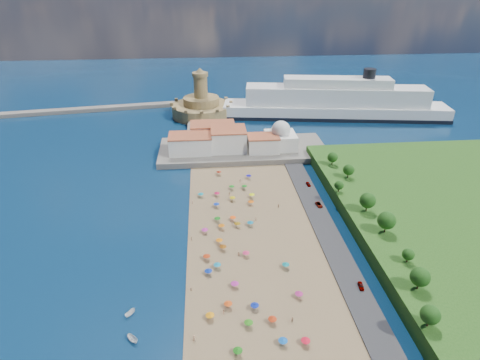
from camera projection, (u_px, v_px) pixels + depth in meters
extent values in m
plane|color=#071938|center=(235.00, 229.00, 153.46)|extent=(700.00, 700.00, 0.00)
cube|color=#59544C|center=(243.00, 150.00, 218.11)|extent=(90.00, 36.00, 3.00)
cube|color=#59544C|center=(202.00, 129.00, 247.44)|extent=(18.00, 70.00, 2.40)
cube|color=#59544C|center=(61.00, 111.00, 279.34)|extent=(199.03, 34.77, 2.60)
cube|color=silver|center=(191.00, 144.00, 209.57)|extent=(22.00, 14.00, 9.00)
cube|color=silver|center=(228.00, 140.00, 212.48)|extent=(18.00, 16.00, 11.00)
cube|color=silver|center=(263.00, 144.00, 211.08)|extent=(16.00, 12.00, 8.00)
cube|color=silver|center=(213.00, 133.00, 222.68)|extent=(24.00, 14.00, 10.00)
cube|color=silver|center=(280.00, 140.00, 215.41)|extent=(16.00, 16.00, 8.00)
sphere|color=silver|center=(281.00, 130.00, 212.65)|extent=(10.00, 10.00, 10.00)
cylinder|color=silver|center=(281.00, 123.00, 210.90)|extent=(1.20, 1.20, 1.60)
cylinder|color=#A18450|center=(202.00, 110.00, 272.67)|extent=(40.00, 40.00, 8.00)
cylinder|color=#A18450|center=(201.00, 101.00, 269.68)|extent=(24.00, 24.00, 5.00)
cylinder|color=#A18450|center=(201.00, 87.00, 265.31)|extent=(9.00, 9.00, 14.00)
cylinder|color=#A18450|center=(200.00, 74.00, 261.54)|extent=(10.40, 10.40, 2.40)
cone|color=#A18450|center=(200.00, 70.00, 260.29)|extent=(6.00, 6.00, 3.00)
cube|color=black|center=(334.00, 115.00, 271.46)|extent=(151.09, 43.39, 2.40)
cube|color=white|center=(334.00, 111.00, 269.96)|extent=(150.04, 42.85, 8.91)
cube|color=white|center=(336.00, 96.00, 265.18)|extent=(120.09, 34.67, 11.88)
cube|color=white|center=(337.00, 82.00, 261.08)|extent=(70.55, 23.65, 5.94)
cylinder|color=black|center=(370.00, 73.00, 257.40)|extent=(7.92, 7.92, 5.94)
cylinder|color=gray|center=(216.00, 205.00, 166.62)|extent=(0.07, 0.07, 2.00)
cone|color=#0C2CA4|center=(216.00, 203.00, 166.21)|extent=(2.50, 2.50, 0.60)
cylinder|color=gray|center=(232.00, 188.00, 180.33)|extent=(0.07, 0.07, 2.00)
cone|color=#147518|center=(232.00, 186.00, 179.91)|extent=(2.50, 2.50, 0.60)
cylinder|color=gray|center=(207.00, 257.00, 136.03)|extent=(0.07, 0.07, 2.00)
cone|color=#AB2E0D|center=(207.00, 255.00, 135.62)|extent=(2.50, 2.50, 0.60)
cylinder|color=gray|center=(219.00, 241.00, 144.16)|extent=(0.07, 0.07, 2.00)
cone|color=orange|center=(219.00, 239.00, 143.75)|extent=(2.50, 2.50, 0.60)
cylinder|color=gray|center=(272.00, 320.00, 111.40)|extent=(0.07, 0.07, 2.00)
cone|color=#A82B0D|center=(272.00, 318.00, 110.98)|extent=(2.50, 2.50, 0.60)
cylinder|color=gray|center=(238.00, 352.00, 102.13)|extent=(0.07, 0.07, 2.00)
cone|color=#176712|center=(238.00, 350.00, 101.72)|extent=(2.50, 2.50, 0.60)
cylinder|color=gray|center=(208.00, 272.00, 129.33)|extent=(0.07, 0.07, 2.00)
cone|color=navy|center=(208.00, 270.00, 128.91)|extent=(2.50, 2.50, 0.60)
cylinder|color=gray|center=(244.00, 187.00, 180.63)|extent=(0.07, 0.07, 2.00)
cone|color=#136D17|center=(244.00, 185.00, 180.21)|extent=(2.50, 2.50, 0.60)
cylinder|color=gray|center=(249.00, 177.00, 189.82)|extent=(0.07, 0.07, 2.00)
cone|color=#110CA2|center=(249.00, 175.00, 189.41)|extent=(2.50, 2.50, 0.60)
cylinder|color=gray|center=(219.00, 173.00, 193.44)|extent=(0.07, 0.07, 2.00)
cone|color=maroon|center=(219.00, 171.00, 193.03)|extent=(2.50, 2.50, 0.60)
cylinder|color=gray|center=(283.00, 342.00, 104.86)|extent=(0.07, 0.07, 2.00)
cone|color=#0D55B4|center=(283.00, 340.00, 104.45)|extent=(2.50, 2.50, 0.60)
cylinder|color=gray|center=(252.00, 196.00, 173.74)|extent=(0.07, 0.07, 2.00)
cone|color=#DFEE0C|center=(252.00, 194.00, 173.33)|extent=(2.50, 2.50, 0.60)
cylinder|color=gray|center=(233.00, 219.00, 157.53)|extent=(0.07, 0.07, 2.00)
cone|color=#FF4D0B|center=(233.00, 217.00, 157.12)|extent=(2.50, 2.50, 0.60)
cylinder|color=gray|center=(223.00, 248.00, 140.77)|extent=(0.07, 0.07, 2.00)
cone|color=#79400B|center=(223.00, 246.00, 140.35)|extent=(2.50, 2.50, 0.60)
cylinder|color=gray|center=(233.00, 199.00, 171.34)|extent=(0.07, 0.07, 2.00)
cone|color=gold|center=(233.00, 197.00, 170.93)|extent=(2.50, 2.50, 0.60)
cylinder|color=gray|center=(217.00, 194.00, 174.78)|extent=(0.07, 0.07, 2.00)
cone|color=#BC0F41|center=(217.00, 193.00, 174.37)|extent=(2.50, 2.50, 0.60)
cylinder|color=gray|center=(210.00, 317.00, 112.64)|extent=(0.07, 0.07, 2.00)
cone|color=orange|center=(210.00, 314.00, 112.23)|extent=(2.50, 2.50, 0.60)
cylinder|color=gray|center=(255.00, 307.00, 115.99)|extent=(0.07, 0.07, 2.00)
cone|color=navy|center=(255.00, 304.00, 115.57)|extent=(2.50, 2.50, 0.60)
cylinder|color=gray|center=(217.00, 219.00, 156.97)|extent=(0.07, 0.07, 2.00)
cone|color=#126814|center=(217.00, 218.00, 156.55)|extent=(2.50, 2.50, 0.60)
cylinder|color=gray|center=(299.00, 295.00, 120.15)|extent=(0.07, 0.07, 2.00)
cone|color=#9E2168|center=(299.00, 293.00, 119.73)|extent=(2.50, 2.50, 0.60)
cylinder|color=gray|center=(237.00, 225.00, 153.66)|extent=(0.07, 0.07, 2.00)
cone|color=#86610C|center=(237.00, 223.00, 153.25)|extent=(2.50, 2.50, 0.60)
cylinder|color=gray|center=(217.00, 266.00, 132.10)|extent=(0.07, 0.07, 2.00)
cone|color=#107294|center=(217.00, 264.00, 131.68)|extent=(2.50, 2.50, 0.60)
cylinder|color=gray|center=(222.00, 227.00, 152.49)|extent=(0.07, 0.07, 2.00)
cone|color=#CA620B|center=(221.00, 225.00, 152.07)|extent=(2.50, 2.50, 0.60)
cylinder|color=gray|center=(205.00, 231.00, 149.98)|extent=(0.07, 0.07, 2.00)
cone|color=#AA2486|center=(205.00, 229.00, 149.56)|extent=(2.50, 2.50, 0.60)
cylinder|color=gray|center=(235.00, 285.00, 124.08)|extent=(0.07, 0.07, 2.00)
cone|color=#A62384|center=(235.00, 283.00, 123.67)|extent=(2.50, 2.50, 0.60)
cylinder|color=gray|center=(201.00, 195.00, 174.14)|extent=(0.07, 0.07, 2.00)
cone|color=teal|center=(201.00, 193.00, 173.73)|extent=(2.50, 2.50, 0.60)
cylinder|color=gray|center=(251.00, 203.00, 168.34)|extent=(0.07, 0.07, 2.00)
cone|color=#D05409|center=(251.00, 201.00, 167.92)|extent=(2.50, 2.50, 0.60)
cylinder|color=gray|center=(305.00, 342.00, 104.88)|extent=(0.07, 0.07, 2.00)
cone|color=red|center=(306.00, 340.00, 104.46)|extent=(2.50, 2.50, 0.60)
cylinder|color=gray|center=(249.00, 324.00, 110.32)|extent=(0.07, 0.07, 2.00)
cone|color=#287715|center=(249.00, 322.00, 109.91)|extent=(2.50, 2.50, 0.60)
cylinder|color=gray|center=(228.00, 305.00, 116.55)|extent=(0.07, 0.07, 2.00)
cone|color=#CA4310|center=(228.00, 303.00, 116.14)|extent=(2.50, 2.50, 0.60)
cylinder|color=gray|center=(286.00, 266.00, 132.16)|extent=(0.07, 0.07, 2.00)
cone|color=#0D787A|center=(286.00, 264.00, 131.74)|extent=(2.50, 2.50, 0.60)
cylinder|color=gray|center=(250.00, 224.00, 154.28)|extent=(0.07, 0.07, 2.00)
cone|color=#0E6988|center=(250.00, 222.00, 153.87)|extent=(2.50, 2.50, 0.60)
cylinder|color=gray|center=(246.00, 254.00, 137.65)|extent=(0.07, 0.07, 2.00)
cone|color=#C62A59|center=(246.00, 252.00, 137.24)|extent=(2.50, 2.50, 0.60)
imported|color=tan|center=(191.00, 289.00, 122.80)|extent=(0.64, 0.48, 1.58)
imported|color=tan|center=(191.00, 238.00, 146.14)|extent=(0.89, 0.96, 1.57)
imported|color=tan|center=(239.00, 254.00, 138.17)|extent=(0.83, 0.92, 1.57)
imported|color=tan|center=(230.00, 194.00, 175.24)|extent=(0.78, 0.96, 1.85)
imported|color=tan|center=(292.00, 319.00, 111.81)|extent=(1.03, 1.15, 1.87)
imported|color=tan|center=(224.00, 312.00, 114.48)|extent=(0.87, 1.70, 1.75)
imported|color=tan|center=(278.00, 206.00, 166.51)|extent=(0.72, 1.54, 1.60)
imported|color=tan|center=(240.00, 180.00, 186.63)|extent=(1.28, 1.41, 1.90)
imported|color=tan|center=(194.00, 338.00, 106.13)|extent=(1.10, 0.98, 1.89)
imported|color=tan|center=(256.00, 219.00, 157.44)|extent=(0.80, 0.75, 1.83)
imported|color=tan|center=(193.00, 202.00, 169.00)|extent=(0.68, 1.07, 1.58)
imported|color=white|center=(133.00, 339.00, 106.30)|extent=(3.96, 4.03, 1.59)
imported|color=white|center=(130.00, 313.00, 114.43)|extent=(3.36, 3.87, 1.45)
imported|color=gray|center=(308.00, 184.00, 183.13)|extent=(1.79, 3.80, 1.26)
imported|color=gray|center=(319.00, 205.00, 166.97)|extent=(2.56, 4.64, 1.23)
imported|color=gray|center=(361.00, 286.00, 123.59)|extent=(1.86, 3.79, 1.24)
cylinder|color=#382314|center=(428.00, 322.00, 103.01)|extent=(0.50, 0.50, 2.83)
sphere|color=#14380F|center=(430.00, 315.00, 101.84)|extent=(5.10, 5.10, 5.10)
cylinder|color=#382314|center=(418.00, 284.00, 115.14)|extent=(0.50, 0.50, 3.14)
sphere|color=#14380F|center=(420.00, 277.00, 113.84)|extent=(5.65, 5.65, 5.65)
cylinder|color=#382314|center=(407.00, 259.00, 126.12)|extent=(0.50, 0.50, 2.12)
sphere|color=#14380F|center=(408.00, 254.00, 125.24)|extent=(3.81, 3.81, 3.81)
cylinder|color=#382314|center=(385.00, 228.00, 140.29)|extent=(0.50, 0.50, 3.52)
sphere|color=#14380F|center=(387.00, 220.00, 138.83)|extent=(6.34, 6.34, 6.34)
cylinder|color=#382314|center=(367.00, 207.00, 152.78)|extent=(0.50, 0.50, 3.38)
sphere|color=#14380F|center=(368.00, 200.00, 151.39)|extent=(6.08, 6.08, 6.08)
cylinder|color=#382314|center=(339.00, 189.00, 166.68)|extent=(0.50, 0.50, 2.18)
sphere|color=#14380F|center=(339.00, 185.00, 165.78)|extent=(3.92, 3.92, 3.92)
cylinder|color=#382314|center=(348.00, 175.00, 178.12)|extent=(0.50, 0.50, 2.77)
sphere|color=#14380F|center=(349.00, 170.00, 176.97)|extent=(4.98, 4.98, 4.98)
cylinder|color=#382314|center=(332.00, 162.00, 190.18)|extent=(0.50, 0.50, 2.74)
sphere|color=#14380F|center=(333.00, 157.00, 189.05)|extent=(4.92, 4.92, 4.92)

